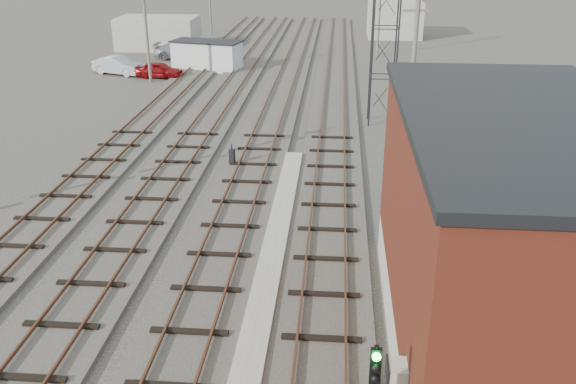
# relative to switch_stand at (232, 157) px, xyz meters

# --- Properties ---
(ground) EXTENTS (320.00, 320.00, 0.00)m
(ground) POSITION_rel_switch_stand_xyz_m (2.62, 33.71, -0.55)
(ground) COLOR #282621
(ground) RESTS_ON ground
(track_right) EXTENTS (3.20, 90.00, 0.39)m
(track_right) POSITION_rel_switch_stand_xyz_m (5.12, 12.71, -0.45)
(track_right) COLOR #332D28
(track_right) RESTS_ON ground
(track_mid_right) EXTENTS (3.20, 90.00, 0.39)m
(track_mid_right) POSITION_rel_switch_stand_xyz_m (1.12, 12.71, -0.45)
(track_mid_right) COLOR #332D28
(track_mid_right) RESTS_ON ground
(track_mid_left) EXTENTS (3.20, 90.00, 0.39)m
(track_mid_left) POSITION_rel_switch_stand_xyz_m (-2.88, 12.71, -0.45)
(track_mid_left) COLOR #332D28
(track_mid_left) RESTS_ON ground
(track_left) EXTENTS (3.20, 90.00, 0.39)m
(track_left) POSITION_rel_switch_stand_xyz_m (-6.88, 12.71, -0.45)
(track_left) COLOR #332D28
(track_left) RESTS_ON ground
(platform_curb) EXTENTS (0.90, 28.00, 0.26)m
(platform_curb) POSITION_rel_switch_stand_xyz_m (3.12, -12.29, -0.42)
(platform_curb) COLOR gray
(platform_curb) RESTS_ON ground
(brick_building) EXTENTS (6.54, 12.20, 7.22)m
(brick_building) POSITION_rel_switch_stand_xyz_m (10.12, -14.29, 3.08)
(brick_building) COLOR gray
(brick_building) RESTS_ON ground
(lattice_tower) EXTENTS (1.60, 1.60, 15.00)m
(lattice_tower) POSITION_rel_switch_stand_xyz_m (8.12, 8.71, 6.95)
(lattice_tower) COLOR black
(lattice_tower) RESTS_ON ground
(utility_pole_left_b) EXTENTS (1.80, 0.24, 9.00)m
(utility_pole_left_b) POSITION_rel_switch_stand_xyz_m (-9.88, 18.71, 4.25)
(utility_pole_left_b) COLOR #595147
(utility_pole_left_b) RESTS_ON ground
(utility_pole_right_a) EXTENTS (1.80, 0.24, 9.00)m
(utility_pole_right_a) POSITION_rel_switch_stand_xyz_m (9.12, 1.71, 4.25)
(utility_pole_right_a) COLOR #595147
(utility_pole_right_a) RESTS_ON ground
(utility_pole_right_b) EXTENTS (1.80, 0.24, 9.00)m
(utility_pole_right_b) POSITION_rel_switch_stand_xyz_m (9.12, 31.71, 4.25)
(utility_pole_right_b) COLOR #595147
(utility_pole_right_b) RESTS_ON ground
(shed_left) EXTENTS (8.00, 5.00, 3.20)m
(shed_left) POSITION_rel_switch_stand_xyz_m (-13.38, 33.71, 1.05)
(shed_left) COLOR gray
(shed_left) RESTS_ON ground
(shed_right) EXTENTS (6.00, 6.00, 4.00)m
(shed_right) POSITION_rel_switch_stand_xyz_m (11.62, 43.71, 1.45)
(shed_right) COLOR gray
(shed_right) RESTS_ON ground
(switch_stand) EXTENTS (0.32, 0.32, 1.17)m
(switch_stand) POSITION_rel_switch_stand_xyz_m (0.00, 0.00, 0.00)
(switch_stand) COLOR black
(switch_stand) RESTS_ON ground
(site_trailer) EXTENTS (6.48, 3.93, 2.55)m
(site_trailer) POSITION_rel_switch_stand_xyz_m (-6.22, 23.78, 0.73)
(site_trailer) COLOR silver
(site_trailer) RESTS_ON ground
(car_red) EXTENTS (4.07, 1.95, 1.34)m
(car_red) POSITION_rel_switch_stand_xyz_m (-9.58, 20.30, 0.12)
(car_red) COLOR maroon
(car_red) RESTS_ON ground
(car_silver) EXTENTS (4.92, 3.07, 1.53)m
(car_silver) POSITION_rel_switch_stand_xyz_m (-13.37, 21.31, 0.21)
(car_silver) COLOR #AFB0B7
(car_silver) RESTS_ON ground
(car_grey) EXTENTS (5.24, 2.35, 1.49)m
(car_grey) POSITION_rel_switch_stand_xyz_m (-9.74, 28.38, 0.19)
(car_grey) COLOR slate
(car_grey) RESTS_ON ground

